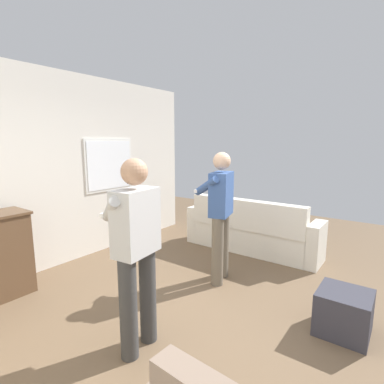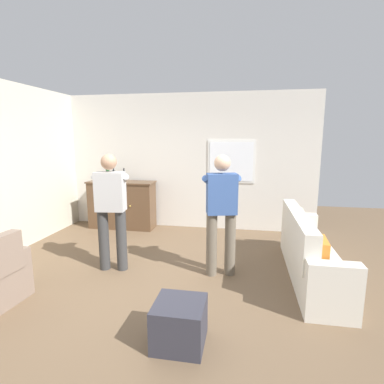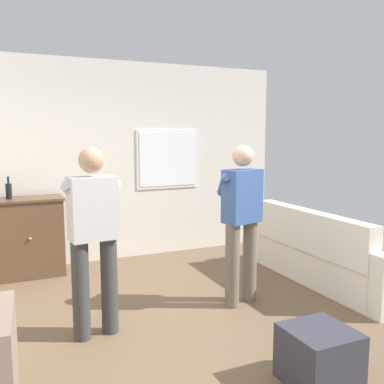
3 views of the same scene
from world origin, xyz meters
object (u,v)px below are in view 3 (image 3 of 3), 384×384
at_px(ottoman, 319,357).
at_px(person_standing_left, 93,233).
at_px(sideboard_cabinet, 5,239).
at_px(bottle_liquor_amber, 9,191).
at_px(person_standing_right, 241,217).
at_px(couch, 320,255).

relative_size(ottoman, person_standing_left, 0.28).
bearing_deg(sideboard_cabinet, ottoman, -59.51).
height_order(bottle_liquor_amber, person_standing_right, person_standing_right).
height_order(couch, person_standing_left, person_standing_left).
xyz_separation_m(couch, person_standing_right, (-1.19, -0.13, 0.59)).
relative_size(couch, person_standing_right, 1.34).
xyz_separation_m(sideboard_cabinet, person_standing_right, (2.25, -1.87, 0.44)).
height_order(bottle_liquor_amber, person_standing_left, person_standing_left).
bearing_deg(couch, person_standing_right, -173.64).
relative_size(couch, bottle_liquor_amber, 8.07).
distance_m(person_standing_left, person_standing_right, 1.56).
xyz_separation_m(bottle_liquor_amber, person_standing_right, (2.18, -1.87, -0.17)).
distance_m(sideboard_cabinet, person_standing_right, 2.96).
bearing_deg(person_standing_right, couch, 6.36).
distance_m(couch, bottle_liquor_amber, 3.86).
height_order(ottoman, person_standing_right, person_standing_right).
bearing_deg(person_standing_right, person_standing_left, -176.20).
relative_size(bottle_liquor_amber, person_standing_left, 0.17).
height_order(couch, bottle_liquor_amber, bottle_liquor_amber).
bearing_deg(bottle_liquor_amber, person_standing_left, -72.41).
bearing_deg(couch, bottle_liquor_amber, 152.76).
relative_size(couch, sideboard_cabinet, 1.60).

